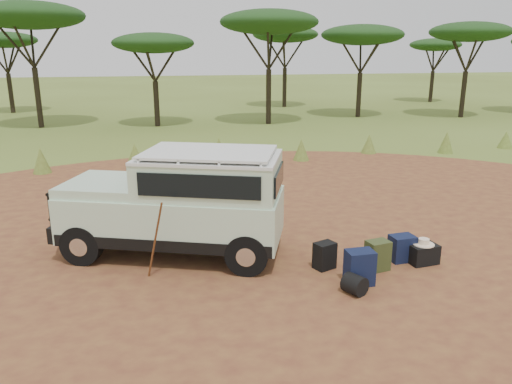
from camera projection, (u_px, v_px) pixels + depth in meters
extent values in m
plane|color=#5C6B26|center=(281.00, 255.00, 10.00)|extent=(140.00, 140.00, 0.00)
cylinder|color=brown|center=(281.00, 255.00, 9.99)|extent=(23.00, 23.00, 0.01)
cone|color=#5C6B26|center=(41.00, 161.00, 16.47)|extent=(0.60, 0.60, 0.85)
cone|color=#5C6B26|center=(135.00, 154.00, 17.94)|extent=(0.60, 0.60, 0.70)
cone|color=#5C6B26|center=(219.00, 150.00, 18.14)|extent=(0.60, 0.60, 0.90)
cone|color=#5C6B26|center=(301.00, 150.00, 18.38)|extent=(0.60, 0.60, 0.80)
cone|color=#5C6B26|center=(369.00, 144.00, 19.65)|extent=(0.60, 0.60, 0.75)
cone|color=#5C6B26|center=(446.00, 142.00, 19.67)|extent=(0.60, 0.60, 0.85)
cone|color=#5C6B26|center=(506.00, 140.00, 20.67)|extent=(0.60, 0.60, 0.70)
cylinder|color=#2C2319|center=(38.00, 98.00, 25.82)|extent=(0.28, 0.28, 3.06)
ellipsoid|color=#1C3B15|center=(28.00, 15.00, 24.70)|extent=(5.50, 5.50, 1.38)
cylinder|color=#2C2319|center=(157.00, 104.00, 26.37)|extent=(0.28, 0.28, 2.34)
ellipsoid|color=#1C3B15|center=(153.00, 43.00, 25.51)|extent=(4.20, 4.20, 1.05)
cylinder|color=#2C2319|center=(269.00, 97.00, 27.12)|extent=(0.28, 0.28, 2.93)
ellipsoid|color=#1C3B15|center=(269.00, 22.00, 26.05)|extent=(5.20, 5.20, 1.30)
cylinder|color=#2C2319|center=(359.00, 95.00, 29.97)|extent=(0.28, 0.28, 2.61)
ellipsoid|color=#1C3B15|center=(362.00, 35.00, 29.01)|extent=(4.80, 4.80, 1.20)
cylinder|color=#2C2319|center=(463.00, 94.00, 29.75)|extent=(0.28, 0.28, 2.70)
ellipsoid|color=#1C3B15|center=(470.00, 32.00, 28.76)|extent=(4.60, 4.60, 1.15)
cylinder|color=#2C2319|center=(11.00, 93.00, 31.87)|extent=(0.28, 0.28, 2.48)
ellipsoid|color=#1C3B15|center=(4.00, 40.00, 30.96)|extent=(4.00, 4.00, 1.00)
cylinder|color=#2C2319|center=(285.00, 88.00, 34.99)|extent=(0.28, 0.28, 2.70)
ellipsoid|color=#1C3B15|center=(285.00, 34.00, 34.00)|extent=(4.50, 4.50, 1.12)
cylinder|color=#2C2319|center=(431.00, 87.00, 38.39)|extent=(0.28, 0.28, 2.34)
ellipsoid|color=#1C3B15|center=(435.00, 45.00, 37.54)|extent=(3.80, 3.80, 0.95)
cube|color=silver|center=(173.00, 214.00, 9.86)|extent=(4.56, 3.10, 0.89)
cube|color=black|center=(174.00, 230.00, 9.95)|extent=(4.50, 3.11, 0.23)
cube|color=silver|center=(210.00, 176.00, 9.53)|extent=(3.03, 2.48, 0.70)
cube|color=silver|center=(209.00, 157.00, 9.42)|extent=(3.05, 2.51, 0.06)
cube|color=silver|center=(209.00, 152.00, 9.40)|extent=(2.81, 2.34, 0.05)
cube|color=silver|center=(107.00, 185.00, 9.89)|extent=(2.03, 2.07, 0.19)
cube|color=black|center=(145.00, 172.00, 9.70)|extent=(0.65, 1.39, 0.49)
cube|color=black|center=(198.00, 186.00, 8.71)|extent=(2.10, 0.81, 0.42)
cube|color=black|center=(219.00, 165.00, 10.33)|extent=(2.10, 0.81, 0.42)
cube|color=black|center=(279.00, 179.00, 9.34)|extent=(0.53, 1.32, 0.39)
cube|color=black|center=(72.00, 222.00, 10.24)|extent=(0.72, 1.64, 0.32)
cylinder|color=black|center=(63.00, 187.00, 10.04)|extent=(0.49, 1.16, 0.07)
cylinder|color=black|center=(66.00, 210.00, 10.18)|extent=(0.49, 1.16, 0.07)
cylinder|color=silver|center=(57.00, 199.00, 9.85)|extent=(0.13, 0.22, 0.21)
cylinder|color=silver|center=(70.00, 192.00, 10.35)|extent=(0.13, 0.22, 0.21)
cube|color=silver|center=(68.00, 217.00, 10.22)|extent=(0.17, 0.38, 0.11)
cylinder|color=black|center=(163.00, 168.00, 10.50)|extent=(0.10, 0.10, 0.77)
cylinder|color=black|center=(82.00, 245.00, 9.48)|extent=(0.83, 0.52, 0.79)
cylinder|color=black|center=(115.00, 219.00, 10.92)|extent=(0.83, 0.52, 0.79)
cylinder|color=black|center=(247.00, 255.00, 9.04)|extent=(0.83, 0.52, 0.79)
cylinder|color=black|center=(259.00, 226.00, 10.47)|extent=(0.83, 0.52, 0.79)
cylinder|color=brown|center=(155.00, 241.00, 8.76)|extent=(0.35, 0.35, 1.48)
cube|color=black|center=(325.00, 256.00, 9.33)|extent=(0.45, 0.40, 0.52)
cube|color=#13183C|center=(360.00, 268.00, 8.69)|extent=(0.48, 0.35, 0.63)
cube|color=#3C4821|center=(378.00, 256.00, 9.26)|extent=(0.46, 0.37, 0.57)
cube|color=#13183C|center=(402.00, 248.00, 9.68)|extent=(0.48, 0.38, 0.52)
cube|color=black|center=(423.00, 254.00, 9.58)|extent=(0.59, 0.45, 0.38)
cylinder|color=black|center=(355.00, 284.00, 8.38)|extent=(0.47, 0.47, 0.34)
cylinder|color=beige|center=(424.00, 244.00, 9.52)|extent=(0.41, 0.41, 0.02)
cylinder|color=beige|center=(424.00, 241.00, 9.51)|extent=(0.20, 0.20, 0.10)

